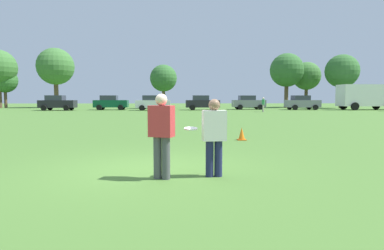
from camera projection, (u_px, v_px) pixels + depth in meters
The scene contains 19 objects.
ground_plane at pixel (147, 169), 7.30m from camera, with size 156.11×156.11×0.00m, color #47702D.
player_thrower at pixel (162, 131), 6.38m from camera, with size 0.53×0.41×1.66m.
player_defender at pixel (214, 133), 6.57m from camera, with size 0.49×0.31×1.56m.
frisbee at pixel (191, 129), 6.55m from camera, with size 0.27×0.27×0.06m.
traffic_cone at pixel (242, 134), 12.26m from camera, with size 0.32×0.32×0.48m.
parked_car_near_left at pixel (57, 103), 39.84m from camera, with size 4.24×2.30×1.82m.
parked_car_mid_left at pixel (111, 103), 41.49m from camera, with size 4.24×2.30×1.82m.
parked_car_center at pixel (153, 103), 40.17m from camera, with size 4.24×2.30×1.82m.
parked_car_mid_right at pixel (202, 103), 41.19m from camera, with size 4.24×2.30×1.82m.
parked_car_near_right at pixel (248, 102), 42.98m from camera, with size 4.24×2.30×1.82m.
parked_car_far_right at pixel (302, 103), 41.82m from camera, with size 4.24×2.30×1.82m.
box_truck at pixel (371, 96), 41.56m from camera, with size 8.56×3.15×3.18m.
bystander_field_marshal at pixel (263, 104), 35.60m from camera, with size 0.38×0.49×1.58m.
tree_center_elm at pixel (5, 81), 48.89m from camera, with size 3.63×3.63×5.90m.
tree_east_birch at pixel (55, 67), 50.10m from camera, with size 5.57×5.57×9.06m.
tree_east_oak at pixel (163, 78), 46.77m from camera, with size 3.83×3.83×6.22m.
tree_far_east_pine at pixel (287, 70), 49.79m from camera, with size 5.06×5.06×8.22m.
tree_far_west_pine at pixel (307, 76), 52.04m from camera, with size 4.40×4.40×7.15m.
tree_horizon_center at pixel (342, 71), 47.31m from camera, with size 4.76×4.76×7.73m.
Camera 1 is at (0.77, -7.22, 1.60)m, focal length 30.79 mm.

